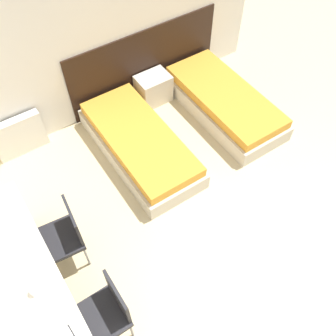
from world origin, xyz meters
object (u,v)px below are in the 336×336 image
at_px(nightstand, 153,89).
at_px(chair_near_laptop, 63,234).
at_px(chair_near_notebook, 106,312).
at_px(laptop, 1,248).
at_px(bed_near_door, 224,102).
at_px(bed_near_window, 140,144).

distance_m(nightstand, chair_near_laptop, 2.78).
bearing_deg(chair_near_notebook, laptop, 119.84).
bearing_deg(laptop, nightstand, 36.42).
xyz_separation_m(bed_near_door, nightstand, (-0.74, 0.82, 0.04)).
distance_m(bed_near_window, nightstand, 1.10).
bearing_deg(chair_near_laptop, laptop, -174.46).
relative_size(bed_near_window, nightstand, 4.01).
xyz_separation_m(bed_near_window, chair_near_laptop, (-1.45, -0.87, 0.32)).
xyz_separation_m(bed_near_window, nightstand, (0.74, 0.82, 0.04)).
distance_m(bed_near_window, bed_near_door, 1.48).
bearing_deg(laptop, bed_near_window, 28.24).
bearing_deg(nightstand, bed_near_door, -47.80).
bearing_deg(nightstand, laptop, -148.56).
bearing_deg(bed_near_window, laptop, -156.74).
bearing_deg(nightstand, chair_near_laptop, -142.46).
relative_size(bed_near_door, chair_near_notebook, 2.21).
relative_size(bed_near_door, laptop, 5.60).
relative_size(bed_near_door, nightstand, 4.01).
distance_m(bed_near_door, chair_near_laptop, 3.07).
height_order(nightstand, chair_near_laptop, chair_near_laptop).
bearing_deg(nightstand, chair_near_notebook, -129.67).
bearing_deg(laptop, chair_near_laptop, 4.56).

